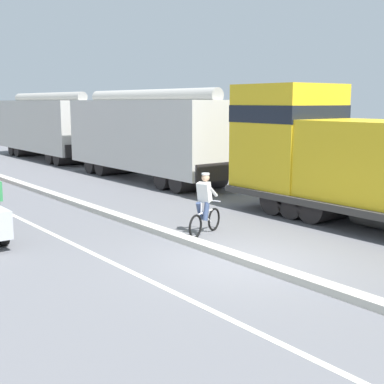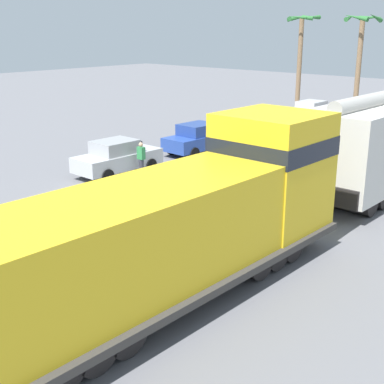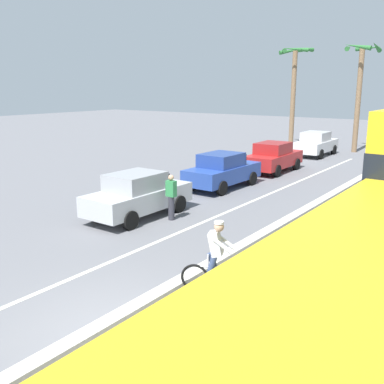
% 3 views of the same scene
% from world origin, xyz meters
% --- Properties ---
extents(ground_plane, '(120.00, 120.00, 0.00)m').
position_xyz_m(ground_plane, '(0.00, 0.00, 0.00)').
color(ground_plane, slate).
extents(median_curb, '(0.36, 36.00, 0.16)m').
position_xyz_m(median_curb, '(0.00, 6.00, 0.08)').
color(median_curb, beige).
rests_on(median_curb, ground).
extents(lane_stripe, '(0.14, 36.00, 0.01)m').
position_xyz_m(lane_stripe, '(-2.40, 6.00, 0.00)').
color(lane_stripe, silver).
rests_on(lane_stripe, ground).
extents(locomotive, '(3.10, 11.61, 4.20)m').
position_xyz_m(locomotive, '(5.40, 0.05, 1.80)').
color(locomotive, gold).
rests_on(locomotive, ground).
extents(parked_car_silver, '(1.87, 4.22, 1.62)m').
position_xyz_m(parked_car_silver, '(-4.69, 6.08, 0.82)').
color(parked_car_silver, '#B7BABF').
rests_on(parked_car_silver, ground).
extents(parked_car_blue, '(1.91, 4.24, 1.62)m').
position_xyz_m(parked_car_blue, '(-4.74, 11.88, 0.82)').
color(parked_car_blue, '#28479E').
rests_on(parked_car_blue, ground).
extents(parked_car_red, '(1.88, 4.22, 1.62)m').
position_xyz_m(parked_car_red, '(-4.58, 16.90, 0.82)').
color(parked_car_red, red).
rests_on(parked_car_red, ground).
extents(parked_car_white, '(1.86, 4.21, 1.62)m').
position_xyz_m(parked_car_white, '(-4.82, 23.93, 0.82)').
color(parked_car_white, silver).
rests_on(parked_car_white, ground).
extents(cyclist, '(1.61, 0.74, 1.71)m').
position_xyz_m(cyclist, '(0.93, 2.51, 0.82)').
color(cyclist, black).
rests_on(cyclist, ground).
extents(palm_tree_near, '(2.66, 2.73, 7.52)m').
position_xyz_m(palm_tree_near, '(-8.11, 27.41, 5.39)').
color(palm_tree_near, '#846647').
rests_on(palm_tree_near, ground).
extents(palm_tree_far, '(2.29, 2.33, 7.51)m').
position_xyz_m(palm_tree_far, '(-3.19, 27.18, 5.16)').
color(palm_tree_far, '#846647').
rests_on(palm_tree_far, ground).
extents(pedestrian_by_cars, '(0.34, 0.22, 1.62)m').
position_xyz_m(pedestrian_by_cars, '(-3.48, 6.46, 0.85)').
color(pedestrian_by_cars, '#33333D').
rests_on(pedestrian_by_cars, ground).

